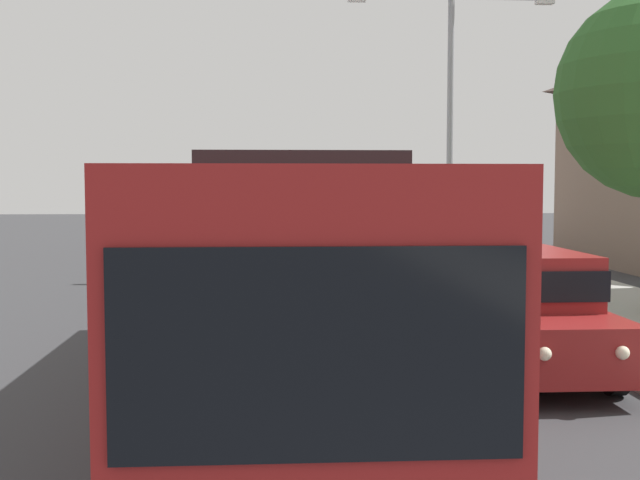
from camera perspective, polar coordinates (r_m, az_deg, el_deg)
The scene contains 5 objects.
bus_lead at distance 10.50m, azimuth -2.13°, elevation -2.81°, with size 2.58×12.28×3.21m.
bus_second_in_line at distance 23.36m, azimuth -2.94°, elevation 0.94°, with size 2.58×11.31×3.21m.
bus_middle at distance 36.49m, azimuth -3.17°, elevation 2.04°, with size 2.58×11.88×3.21m.
white_suv at distance 12.94m, azimuth 14.32°, elevation -4.57°, with size 1.86×4.88×1.90m.
streetlamp_mid at distance 25.63m, azimuth 9.33°, elevation 9.77°, with size 6.49×0.28×8.79m.
Camera 1 is at (-1.56, -0.19, 2.94)m, focal length 44.62 mm.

